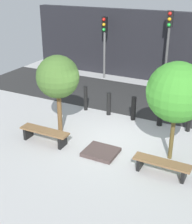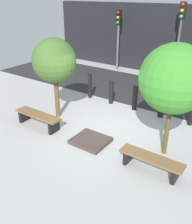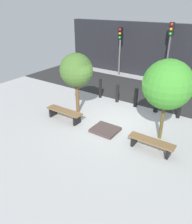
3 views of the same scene
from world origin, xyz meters
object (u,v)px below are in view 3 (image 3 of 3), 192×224
(tree_behind_left_bench, at_px, (76,70))
(traffic_light_mid_west, at_px, (169,43))
(traffic_light_west, at_px, (120,43))
(bench_left, at_px, (64,113))
(bollard_far_right, at_px, (180,107))
(tree_behind_right_bench, at_px, (168,85))
(bollard_right, at_px, (156,104))
(bollard_far_left, at_px, (100,88))
(bollard_center, at_px, (136,98))
(planter_bed, at_px, (105,130))
(bollard_left, at_px, (117,93))
(bench_right, at_px, (151,143))

(tree_behind_left_bench, bearing_deg, traffic_light_mid_west, 72.56)
(tree_behind_left_bench, bearing_deg, traffic_light_west, 101.76)
(bench_left, relative_size, tree_behind_left_bench, 0.63)
(bollard_far_right, bearing_deg, traffic_light_mid_west, 116.10)
(tree_behind_right_bench, xyz_separation_m, bollard_right, (-0.98, 2.16, -1.80))
(bollard_far_left, height_order, traffic_light_mid_west, traffic_light_mid_west)
(bollard_far_left, relative_size, bollard_right, 1.26)
(traffic_light_mid_west, bearing_deg, bollard_far_left, -116.10)
(bollard_far_left, xyz_separation_m, bollard_right, (3.26, 0.00, -0.11))
(bollard_right, bearing_deg, bollard_center, 180.00)
(planter_bed, bearing_deg, bollard_far_left, 126.63)
(bollard_far_left, relative_size, bollard_center, 1.10)
(bench_left, relative_size, traffic_light_west, 0.54)
(bollard_center, bearing_deg, bench_left, -123.53)
(planter_bed, xyz_separation_m, bollard_center, (0.00, 2.93, 0.43))
(bollard_right, bearing_deg, bench_left, -135.30)
(traffic_light_west, relative_size, traffic_light_mid_west, 0.88)
(bollard_far_right, bearing_deg, traffic_light_west, 141.70)
(bollard_left, height_order, bollard_center, bollard_center)
(tree_behind_left_bench, distance_m, bollard_left, 2.86)
(tree_behind_left_bench, xyz_separation_m, traffic_light_west, (-1.37, 6.59, 0.22))
(bench_left, relative_size, tree_behind_right_bench, 0.57)
(traffic_light_west, bearing_deg, bollard_center, -52.19)
(planter_bed, bearing_deg, traffic_light_west, 115.07)
(bollard_far_left, bearing_deg, bollard_far_right, 0.00)
(traffic_light_west, bearing_deg, traffic_light_mid_west, 0.02)
(bollard_center, xyz_separation_m, bollard_far_right, (2.18, 0.00, 0.05))
(bench_right, height_order, bollard_far_right, bollard_far_right)
(bollard_center, bearing_deg, traffic_light_west, 127.81)
(bench_left, relative_size, bollard_left, 1.86)
(bollard_right, height_order, bollard_far_right, bollard_far_right)
(bollard_left, bearing_deg, tree_behind_left_bench, -114.53)
(tree_behind_right_bench, relative_size, bollard_right, 3.67)
(bench_right, relative_size, bollard_left, 1.74)
(bollard_far_right, bearing_deg, bollard_center, 180.00)
(bollard_left, bearing_deg, bench_right, -44.70)
(bench_left, bearing_deg, bollard_far_right, 36.04)
(bollard_right, height_order, traffic_light_mid_west, traffic_light_mid_west)
(traffic_light_west, xyz_separation_m, traffic_light_mid_west, (3.44, 0.00, 0.31))
(traffic_light_west, bearing_deg, bollard_far_right, -38.30)
(bench_left, relative_size, traffic_light_mid_west, 0.47)
(tree_behind_left_bench, relative_size, bollard_far_left, 2.66)
(tree_behind_left_bench, bearing_deg, bollard_far_right, 26.91)
(bollard_far_right, bearing_deg, tree_behind_left_bench, -153.09)
(tree_behind_right_bench, relative_size, traffic_light_west, 0.94)
(bench_right, relative_size, bollard_right, 1.96)
(planter_bed, distance_m, tree_behind_right_bench, 3.10)
(traffic_light_mid_west, bearing_deg, bollard_right, -76.24)
(tree_behind_right_bench, distance_m, bollard_left, 4.20)
(planter_bed, xyz_separation_m, tree_behind_left_bench, (-2.07, 0.77, 2.03))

